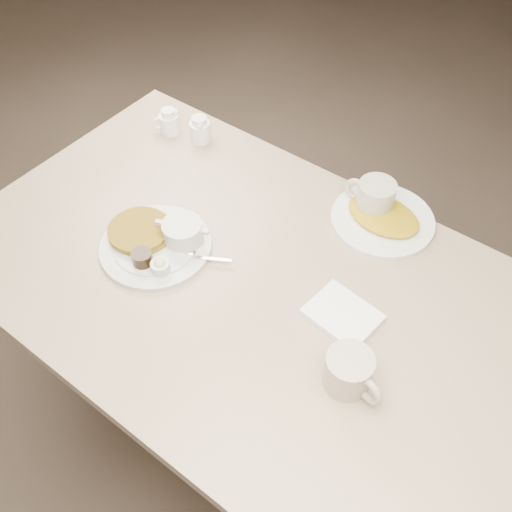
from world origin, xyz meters
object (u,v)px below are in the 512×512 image
Objects in this scene: diner_table at (251,319)px; hash_plate at (383,218)px; coffee_mug_near at (350,372)px; main_plate at (158,240)px; creamer_left at (169,122)px; coffee_mug_far at (374,198)px; creamer_right at (200,129)px.

hash_plate reaches higher than diner_table.
coffee_mug_near is (0.33, -0.10, 0.22)m from diner_table.
creamer_left is (-0.30, 0.37, 0.01)m from main_plate.
main_plate reaches higher than hash_plate.
diner_table is at bearing 163.48° from coffee_mug_near.
creamer_left is (-0.55, 0.31, 0.21)m from diner_table.
main_plate is 4.64× the size of creamer_left.
coffee_mug_far is (-0.21, 0.48, 0.00)m from coffee_mug_near.
creamer_right is at bearing 150.74° from coffee_mug_near.
creamer_left reaches higher than diner_table.
creamer_left is at bearing -175.83° from hash_plate.
diner_table is 0.60m from creamer_right.
creamer_left is at bearing 155.10° from coffee_mug_near.
diner_table is at bearing -29.43° from creamer_left.
creamer_left is (-0.67, -0.07, -0.01)m from coffee_mug_far.
creamer_left reaches higher than hash_plate.
coffee_mug_near is at bearing -24.90° from creamer_left.
hash_plate is (0.61, 0.02, -0.02)m from creamer_right.
coffee_mug_far is at bearing 159.03° from hash_plate.
creamer_left is at bearing -163.69° from creamer_right.
creamer_left and creamer_right have the same top height.
coffee_mug_near is 1.87× the size of creamer_left.
diner_table is 0.67m from creamer_left.
main_plate is at bearing -167.88° from diner_table.
coffee_mug_near is (0.58, -0.04, 0.02)m from main_plate.
coffee_mug_far is at bearing 72.96° from diner_table.
diner_table is 0.41m from coffee_mug_near.
creamer_right is at bearing -177.86° from hash_plate.
diner_table is 10.65× the size of coffee_mug_far.
coffee_mug_near is 1.08× the size of coffee_mug_far.
main_plate is 0.44m from creamer_right.
diner_table is at bearing -107.04° from coffee_mug_far.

